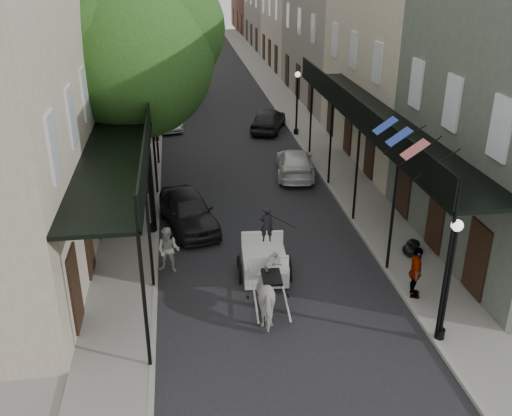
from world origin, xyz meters
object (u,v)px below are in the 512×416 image
object	(u,v)px
lamppost_right_near	(448,279)
car_right_far	(268,119)
horse	(272,292)
pedestrian_sidewalk_left	(155,125)
pedestrian_sidewalk_right	(416,272)
car_right_near	(295,163)
car_left_near	(188,211)
tree_far	(151,25)
tree_near	(142,48)
car_left_mid	(166,119)
lamppost_right_far	(297,102)
car_left_far	(178,89)
pedestrian_walking	(169,250)
lamppost_left	(150,185)
carriage	(264,242)

from	to	relation	value
lamppost_right_near	car_right_far	distance (m)	21.46
horse	pedestrian_sidewalk_left	xyz separation A→B (m)	(-3.79, 18.02, 0.16)
pedestrian_sidewalk_right	car_right_near	bearing A→B (deg)	27.03
car_left_near	car_right_near	size ratio (longest dim) A/B	0.98
tree_far	pedestrian_sidewalk_left	distance (m)	7.89
pedestrian_sidewalk_left	tree_near	bearing A→B (deg)	76.27
car_left_mid	car_right_near	distance (m)	11.03
lamppost_right_far	car_left_far	distance (m)	12.52
pedestrian_walking	car_left_near	xyz separation A→B (m)	(0.78, 3.41, -0.10)
lamppost_left	horse	size ratio (longest dim) A/B	1.83
lamppost_right_near	car_left_mid	size ratio (longest dim) A/B	1.03
lamppost_right_near	car_left_near	xyz separation A→B (m)	(-6.79, 8.41, -1.33)
tree_far	car_right_near	distance (m)	15.30
lamppost_right_near	car_right_far	xyz separation A→B (m)	(-1.46, 21.37, -1.35)
pedestrian_sidewalk_left	car_left_near	xyz separation A→B (m)	(1.51, -11.51, -0.30)
pedestrian_sidewalk_left	lamppost_left	bearing A→B (deg)	76.73
lamppost_right_far	carriage	bearing A→B (deg)	-105.76
pedestrian_walking	car_left_far	size ratio (longest dim) A/B	0.31
tree_far	car_left_far	distance (m)	6.80
carriage	car_left_mid	size ratio (longest dim) A/B	0.80
tree_near	lamppost_right_far	world-z (taller)	tree_near
carriage	pedestrian_sidewalk_right	distance (m)	5.06
car_left_far	car_right_far	xyz separation A→B (m)	(5.35, -9.05, -0.04)
tree_far	lamppost_right_near	distance (m)	27.74
tree_near	carriage	distance (m)	10.11
lamppost_left	car_left_near	distance (m)	1.98
pedestrian_walking	lamppost_left	bearing A→B (deg)	119.45
car_right_far	carriage	bearing A→B (deg)	100.59
lamppost_left	pedestrian_walking	distance (m)	3.30
pedestrian_sidewalk_right	car_left_far	xyz separation A→B (m)	(-6.92, 28.24, -0.23)
car_right_far	pedestrian_walking	bearing A→B (deg)	89.90
lamppost_right_near	car_left_near	size ratio (longest dim) A/B	0.87
carriage	car_right_near	distance (m)	9.51
tree_near	lamppost_left	bearing A→B (deg)	-88.66
pedestrian_walking	pedestrian_sidewalk_left	distance (m)	14.94
lamppost_right_far	car_right_far	size ratio (longest dim) A/B	0.90
carriage	car_left_near	distance (m)	4.56
car_left_near	car_left_mid	xyz separation A→B (m)	(-0.91, 14.22, -0.13)
car_left_near	car_right_near	xyz separation A→B (m)	(5.40, 5.18, -0.09)
tree_near	carriage	world-z (taller)	tree_near
car_left_mid	car_right_far	bearing A→B (deg)	-24.90
pedestrian_sidewalk_left	car_right_far	bearing A→B (deg)	178.20
pedestrian_sidewalk_left	car_left_far	size ratio (longest dim) A/B	0.34
horse	carriage	distance (m)	2.69
tree_far	horse	distance (m)	25.07
lamppost_left	car_right_far	world-z (taller)	lamppost_left
car_left_near	car_left_far	bearing A→B (deg)	76.51
car_right_far	horse	bearing A→B (deg)	101.45
carriage	pedestrian_sidewalk_left	bearing A→B (deg)	107.81
horse	car_left_near	distance (m)	6.90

